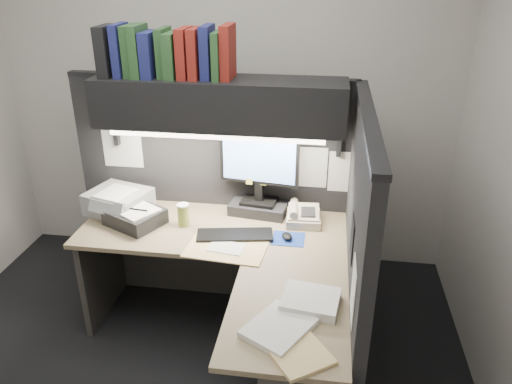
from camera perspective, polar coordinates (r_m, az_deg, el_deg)
floor at (r=3.26m, az=-8.59°, el=-20.12°), size 3.50×3.50×0.00m
wall_back at (r=3.88m, az=-3.62°, el=10.84°), size 3.50×0.04×2.70m
partition_back at (r=3.53m, az=-4.77°, el=-0.14°), size 1.90×0.06×1.60m
partition_right at (r=2.80m, az=11.20°, el=-7.80°), size 0.06×1.50×1.60m
desk at (r=2.88m, az=-0.75°, el=-15.01°), size 1.70×1.53×0.73m
overhead_shelf at (r=3.11m, az=-4.23°, el=10.11°), size 1.55×0.34×0.30m
task_light_tube at (r=3.02m, az=-4.69°, el=6.31°), size 1.32×0.04×0.04m
monitor at (r=3.31m, az=0.36°, el=1.13°), size 0.53×0.28×0.57m
keyboard at (r=3.11m, az=-2.43°, el=-4.96°), size 0.49×0.23×0.02m
mousepad at (r=3.10m, az=3.73°, el=-5.36°), size 0.20×0.18×0.00m
mouse at (r=3.08m, az=3.56°, el=-5.08°), size 0.09×0.11×0.03m
telephone at (r=3.27m, az=5.45°, el=-2.78°), size 0.23×0.24×0.09m
coffee_cup at (r=3.25m, az=-8.29°, el=-2.67°), size 0.10×0.10×0.14m
printer at (r=3.51m, az=-15.40°, el=-1.07°), size 0.45×0.42×0.15m
notebook_stack at (r=3.34m, az=-13.64°, el=-2.77°), size 0.42×0.40×0.10m
open_folder at (r=3.00m, az=-3.40°, el=-6.44°), size 0.49×0.35×0.01m
paper_stack_a at (r=2.55m, az=6.23°, el=-12.28°), size 0.31×0.27×0.05m
paper_stack_b at (r=2.40m, az=2.63°, el=-15.24°), size 0.37×0.39×0.03m
manila_stack at (r=2.30m, az=4.62°, el=-17.56°), size 0.36×0.38×0.02m
binder_row at (r=3.12m, az=-10.17°, el=15.42°), size 0.80×0.26×0.31m
pinned_papers at (r=3.03m, az=0.78°, el=0.82°), size 1.76×1.31×0.51m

